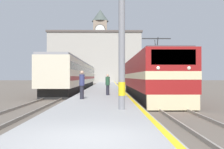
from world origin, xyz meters
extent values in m
plane|color=#60564C|center=(0.00, 30.00, 0.00)|extent=(200.00, 200.00, 0.00)
cube|color=#999999|center=(0.00, 25.00, 0.20)|extent=(4.24, 140.00, 0.40)
cube|color=yellow|center=(1.97, 25.00, 0.40)|extent=(0.20, 140.00, 0.00)
cube|color=#60564C|center=(3.87, 25.00, 0.01)|extent=(2.83, 140.00, 0.02)
cube|color=gray|center=(3.15, 25.00, 0.09)|extent=(0.07, 140.00, 0.14)
cube|color=gray|center=(4.59, 25.00, 0.09)|extent=(0.07, 140.00, 0.14)
cube|color=#60564C|center=(-3.91, 25.00, 0.01)|extent=(2.83, 140.00, 0.02)
cube|color=gray|center=(-4.63, 25.00, 0.09)|extent=(0.07, 140.00, 0.14)
cube|color=gray|center=(-3.19, 25.00, 0.09)|extent=(0.07, 140.00, 0.14)
cube|color=black|center=(3.87, 17.15, 0.45)|extent=(2.46, 18.00, 0.90)
cube|color=maroon|center=(3.87, 17.15, 2.15)|extent=(2.90, 19.56, 2.49)
cube|color=beige|center=(3.87, 17.15, 1.90)|extent=(2.92, 19.58, 0.44)
cube|color=beige|center=(3.87, 7.52, 0.50)|extent=(2.76, 0.30, 0.81)
cube|color=black|center=(3.87, 7.43, 2.84)|extent=(2.32, 0.12, 0.80)
sphere|color=white|center=(3.07, 7.39, 2.27)|extent=(0.20, 0.20, 0.20)
sphere|color=white|center=(4.67, 7.39, 2.27)|extent=(0.20, 0.20, 0.20)
cube|color=#4C4C51|center=(3.87, 17.15, 3.45)|extent=(2.61, 18.59, 0.12)
cylinder|color=#333333|center=(3.87, 11.91, 4.01)|extent=(0.06, 0.63, 1.03)
cylinder|color=#333333|center=(3.87, 12.61, 4.01)|extent=(0.06, 0.63, 1.03)
cube|color=#262626|center=(3.87, 12.26, 4.51)|extent=(2.03, 0.08, 0.06)
cube|color=black|center=(-3.91, 30.81, 0.45)|extent=(2.46, 32.39, 0.90)
cube|color=beige|center=(-3.91, 30.81, 2.22)|extent=(2.90, 33.74, 2.64)
cube|color=black|center=(-3.91, 30.81, 2.75)|extent=(2.92, 33.07, 0.64)
cube|color=maroon|center=(-3.91, 30.81, 1.69)|extent=(2.92, 33.07, 0.36)
cube|color=gray|center=(-3.91, 30.81, 3.64)|extent=(2.67, 33.74, 0.20)
cylinder|color=gray|center=(1.10, 5.40, 4.57)|extent=(0.29, 0.29, 8.35)
cylinder|color=yellow|center=(1.10, 5.40, 1.30)|extent=(0.31, 0.31, 0.60)
cylinder|color=#23232D|center=(-1.21, 10.72, 0.83)|extent=(0.26, 0.26, 0.86)
cylinder|color=navy|center=(-1.21, 10.72, 1.62)|extent=(0.34, 0.34, 0.72)
sphere|color=tan|center=(-1.21, 10.72, 2.10)|extent=(0.23, 0.23, 0.23)
cylinder|color=#23232D|center=(0.43, 14.28, 0.78)|extent=(0.26, 0.26, 0.77)
cylinder|color=#234C33|center=(0.43, 14.28, 1.49)|extent=(0.34, 0.34, 0.64)
sphere|color=tan|center=(0.43, 14.28, 1.92)|extent=(0.21, 0.21, 0.21)
cube|color=gray|center=(-2.24, 77.67, 9.77)|extent=(4.28, 4.28, 19.55)
cylinder|color=black|center=(-2.24, 75.51, 16.55)|extent=(3.30, 0.06, 3.30)
cylinder|color=white|center=(-2.24, 75.48, 16.55)|extent=(3.00, 0.10, 3.00)
cone|color=#47514C|center=(-2.24, 77.67, 21.48)|extent=(5.35, 5.35, 3.86)
cube|color=#A8A399|center=(-3.44, 68.20, 6.99)|extent=(25.68, 6.93, 13.97)
cube|color=#564C47|center=(-3.44, 68.20, 14.22)|extent=(26.28, 7.53, 0.50)
camera|label=1|loc=(0.53, -6.09, 1.83)|focal=42.00mm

